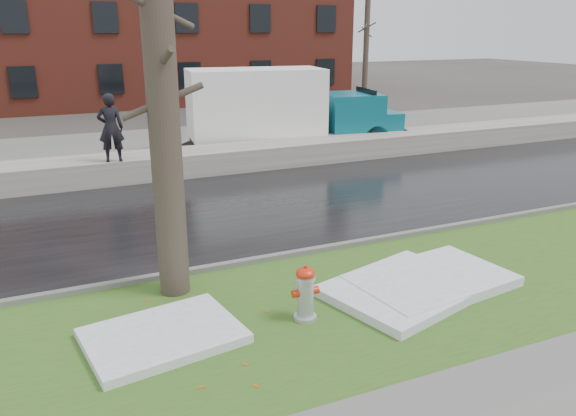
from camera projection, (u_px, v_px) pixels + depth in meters
name	position (u px, v px, depth m)	size (l,w,h in m)	color
ground	(299.00, 280.00, 10.47)	(120.00, 120.00, 0.00)	#47423D
verge	(330.00, 308.00, 9.37)	(60.00, 4.50, 0.04)	#2C521B
road	(225.00, 210.00, 14.38)	(60.00, 7.00, 0.03)	black
parking_lot	(158.00, 148.00, 21.77)	(60.00, 9.00, 0.03)	slate
curb	(278.00, 257.00, 11.32)	(60.00, 0.15, 0.14)	slate
snowbank	(184.00, 162.00, 17.92)	(60.00, 1.60, 0.75)	#A6A398
brick_building	(129.00, 19.00, 35.81)	(26.00, 12.00, 10.00)	maroon
bg_tree_right	(366.00, 46.00, 36.50)	(1.40, 1.62, 6.50)	brown
fire_hydrant	(305.00, 291.00, 8.82)	(0.45, 0.38, 0.93)	#AFB0B7
tree	(163.00, 106.00, 8.94)	(1.34, 1.60, 6.46)	brown
box_truck	(282.00, 108.00, 20.73)	(9.38, 3.14, 3.09)	black
worker	(111.00, 128.00, 16.13)	(0.72, 0.47, 1.97)	black
snow_patch_near	(404.00, 289.00, 9.82)	(2.60, 2.00, 0.16)	white
snow_patch_far	(163.00, 336.00, 8.35)	(2.20, 1.60, 0.14)	white
snow_patch_side	(431.00, 281.00, 10.12)	(2.80, 1.80, 0.18)	white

